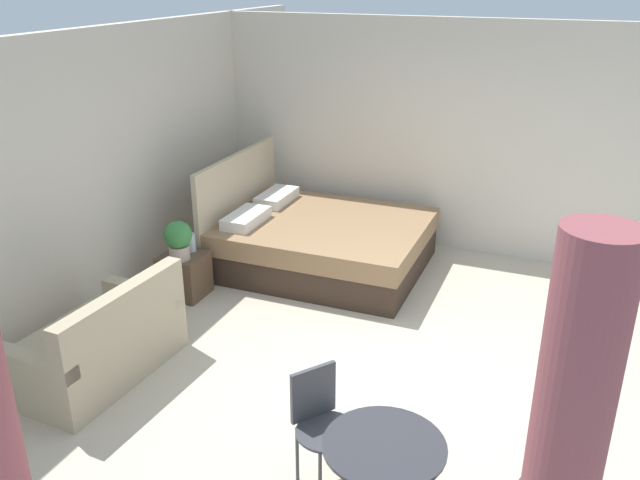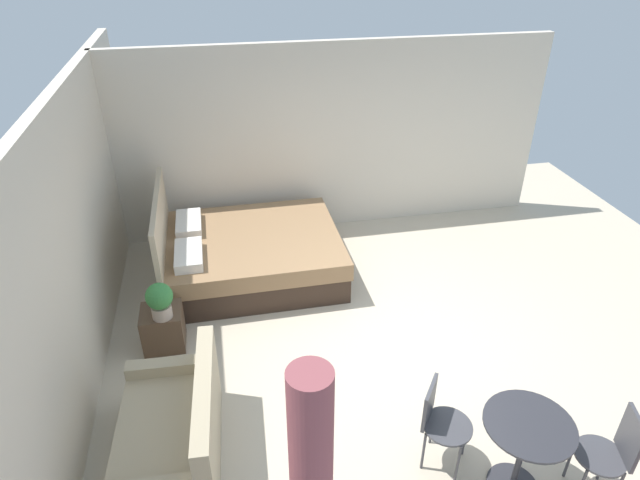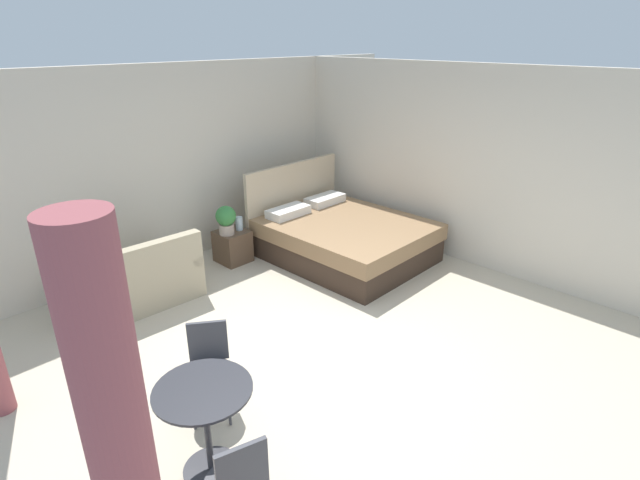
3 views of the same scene
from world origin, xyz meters
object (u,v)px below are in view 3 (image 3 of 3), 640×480
Objects in this scene: bed at (342,237)px; nightstand at (233,246)px; potted_plant at (226,219)px; vase at (239,223)px; balcony_table at (205,414)px; couch at (137,282)px; cafe_chair_near_couch at (209,361)px.

nightstand is (-1.21, 1.03, -0.08)m from bed.
potted_plant is 0.25m from vase.
nightstand is at bearing 50.76° from balcony_table.
nightstand is at bearing 6.40° from couch.
bed is 11.76× the size of vase.
vase reaches higher than nightstand.
vase is (1.65, 0.15, 0.27)m from couch.
bed is 3.45m from cafe_chair_near_couch.
nightstand is at bearing 18.89° from potted_plant.
balcony_table is 0.92× the size of cafe_chair_near_couch.
balcony_table reaches higher than nightstand.
potted_plant is at bearing -177.93° from vase.
nightstand is at bearing 167.66° from vase.
cafe_chair_near_couch is (-1.87, -2.32, -0.18)m from potted_plant.
bed is 1.54× the size of couch.
vase is (0.12, -0.03, 0.32)m from nightstand.
couch reaches higher than balcony_table.
cafe_chair_near_couch is (-1.97, -2.35, 0.27)m from nightstand.
nightstand is at bearing 139.59° from bed.
potted_plant is 2.98m from cafe_chair_near_couch.
bed is at bearing -42.66° from vase.
couch is at bearing -173.60° from nightstand.
balcony_table is (-2.26, -2.86, -0.15)m from potted_plant.
potted_plant is (-0.10, -0.03, 0.45)m from nightstand.
couch is 1.68m from vase.
nightstand is at bearing 50.05° from cafe_chair_near_couch.
vase is 3.13m from cafe_chair_near_couch.
cafe_chair_near_couch is (-3.18, -1.32, 0.19)m from bed.
balcony_table is 0.67m from cafe_chair_near_couch.
nightstand is 3.75m from balcony_table.
nightstand is 0.46m from potted_plant.
vase is at bearing 2.07° from potted_plant.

